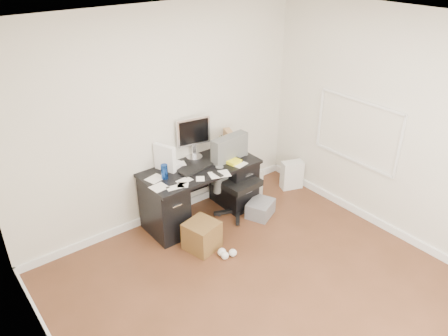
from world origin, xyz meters
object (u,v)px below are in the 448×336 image
at_px(desk, 201,191).
at_px(wicker_basket, 202,236).
at_px(office_chair, 238,178).
at_px(pc_tower, 250,179).
at_px(keyboard, 196,168).
at_px(lcd_monitor, 194,138).

xyz_separation_m(desk, wicker_basket, (-0.37, -0.54, -0.22)).
bearing_deg(wicker_basket, desk, 55.49).
relative_size(office_chair, pc_tower, 2.41).
height_order(desk, wicker_basket, desk).
xyz_separation_m(desk, keyboard, (-0.07, -0.02, 0.36)).
bearing_deg(keyboard, office_chair, -30.19).
bearing_deg(desk, pc_tower, 4.72).
distance_m(lcd_monitor, pc_tower, 1.18).
bearing_deg(lcd_monitor, office_chair, -43.66).
bearing_deg(wicker_basket, office_chair, 21.19).
xyz_separation_m(keyboard, pc_tower, (0.99, 0.09, -0.54)).
relative_size(lcd_monitor, office_chair, 0.53).
xyz_separation_m(desk, office_chair, (0.44, -0.23, 0.14)).
bearing_deg(desk, wicker_basket, -124.51).
height_order(office_chair, wicker_basket, office_chair).
xyz_separation_m(pc_tower, wicker_basket, (-1.29, -0.62, -0.05)).
relative_size(keyboard, wicker_basket, 1.31).
relative_size(office_chair, wicker_basket, 3.02).
height_order(lcd_monitor, wicker_basket, lcd_monitor).
relative_size(lcd_monitor, pc_tower, 1.28).
bearing_deg(keyboard, desk, 5.47).
xyz_separation_m(office_chair, pc_tower, (0.47, 0.30, -0.31)).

